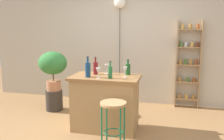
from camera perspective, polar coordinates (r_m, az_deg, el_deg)
The scene contains 15 objects.
ground at distance 4.14m, azimuth -2.61°, elevation -14.49°, with size 12.00×12.00×0.00m, color olive.
back_wall at distance 5.66m, azimuth 2.99°, elevation 6.90°, with size 6.40×0.10×2.80m, color #BCB2A3.
kitchen_counter at distance 4.24m, azimuth -1.49°, elevation -7.28°, with size 1.11×0.65×0.90m.
bar_stool at distance 3.64m, azimuth 0.28°, elevation -9.60°, with size 0.37×0.37×0.66m.
spice_shelf at distance 5.47m, azimuth 16.64°, elevation 1.38°, with size 0.48×0.14×1.81m.
plant_stool at distance 5.35m, azimuth -12.78°, elevation -6.57°, with size 0.34×0.34×0.41m, color #2D2823.
potted_plant at distance 5.19m, azimuth -13.09°, elevation 1.01°, with size 0.57×0.51×0.79m.
bottle_sauce_amber at distance 4.27m, azimuth -3.70°, elevation 0.51°, with size 0.08×0.08×0.29m.
bottle_olive_oil at distance 3.95m, azimuth -0.40°, elevation -0.41°, with size 0.06×0.06×0.27m.
bottle_soda_blue at distance 4.05m, azimuth -5.42°, elevation 0.15°, with size 0.08×0.08×0.33m.
bottle_spirits_clear at distance 4.25m, azimuth 3.56°, elevation 0.26°, with size 0.08×0.08×0.26m.
wine_glass_left at distance 4.04m, azimuth 2.96°, elevation 0.04°, with size 0.07×0.07×0.16m.
wine_glass_center at distance 3.96m, azimuth -3.12°, elevation -0.17°, with size 0.07×0.07×0.16m.
wine_glass_right at distance 4.31m, azimuth -1.26°, elevation 0.69°, with size 0.07×0.07×0.16m.
pendant_globe_light at distance 5.58m, azimuth 1.79°, elevation 14.59°, with size 0.24×0.24×2.30m.
Camera 1 is at (1.09, -3.59, 1.73)m, focal length 40.94 mm.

